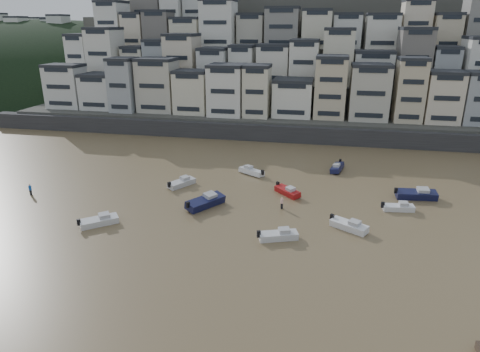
% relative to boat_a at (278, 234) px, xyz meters
% --- Properties ---
extents(ground, '(400.00, 400.00, 0.00)m').
position_rel_boat_a_xyz_m(ground, '(-14.61, -19.95, -0.69)').
color(ground, olive).
rests_on(ground, ground).
extents(sea_strip, '(340.00, 340.00, 0.00)m').
position_rel_boat_a_xyz_m(sea_strip, '(-124.61, 125.05, -0.69)').
color(sea_strip, '#4B586B').
rests_on(sea_strip, ground).
extents(harbor_wall, '(140.00, 3.00, 3.50)m').
position_rel_boat_a_xyz_m(harbor_wall, '(-4.61, 45.05, 1.06)').
color(harbor_wall, '#38383A').
rests_on(harbor_wall, ground).
extents(hillside, '(141.04, 66.00, 50.00)m').
position_rel_boat_a_xyz_m(hillside, '(0.12, 84.89, 12.32)').
color(hillside, '#4C4C47').
rests_on(hillside, ground).
extents(headland, '(216.00, 135.00, 53.33)m').
position_rel_boat_a_xyz_m(headland, '(-109.61, 115.05, -0.67)').
color(headland, black).
rests_on(headland, ground).
extents(boat_a, '(5.33, 3.30, 1.38)m').
position_rel_boat_a_xyz_m(boat_a, '(0.00, 0.00, 0.00)').
color(boat_a, silver).
rests_on(boat_a, ground).
extents(boat_b, '(5.32, 4.12, 1.41)m').
position_rel_boat_a_xyz_m(boat_b, '(8.32, 4.30, 0.02)').
color(boat_b, silver).
rests_on(boat_b, ground).
extents(boat_c, '(5.39, 6.63, 1.78)m').
position_rel_boat_a_xyz_m(boat_c, '(-11.14, 7.54, 0.20)').
color(boat_c, '#13173E').
rests_on(boat_c, ground).
extents(boat_d, '(4.72, 2.10, 1.24)m').
position_rel_boat_a_xyz_m(boat_d, '(15.17, 11.56, -0.07)').
color(boat_d, silver).
rests_on(boat_d, ground).
extents(boat_e, '(4.70, 4.71, 1.37)m').
position_rel_boat_a_xyz_m(boat_e, '(-0.33, 14.31, -0.01)').
color(boat_e, '#A11315').
rests_on(boat_e, ground).
extents(boat_f, '(4.10, 5.30, 1.41)m').
position_rel_boat_a_xyz_m(boat_f, '(-17.03, 14.54, 0.01)').
color(boat_f, silver).
rests_on(boat_f, ground).
extents(boat_g, '(6.46, 2.68, 1.72)m').
position_rel_boat_a_xyz_m(boat_g, '(18.30, 16.50, 0.17)').
color(boat_g, '#121539').
rests_on(boat_g, ground).
extents(boat_h, '(5.25, 4.10, 1.40)m').
position_rel_boat_a_xyz_m(boat_h, '(-7.21, 22.25, 0.01)').
color(boat_h, white).
rests_on(boat_h, ground).
extents(boat_i, '(2.80, 5.46, 1.42)m').
position_rel_boat_a_xyz_m(boat_i, '(7.09, 27.15, 0.02)').
color(boat_i, '#141740').
rests_on(boat_i, ground).
extents(boat_j, '(5.02, 4.60, 1.40)m').
position_rel_boat_a_xyz_m(boat_j, '(-22.80, -0.79, 0.01)').
color(boat_j, silver).
rests_on(boat_j, ground).
extents(person_blue, '(0.44, 0.44, 1.74)m').
position_rel_boat_a_xyz_m(person_blue, '(-37.93, 6.42, 0.18)').
color(person_blue, blue).
rests_on(person_blue, ground).
extents(person_pink, '(0.44, 0.44, 1.74)m').
position_rel_boat_a_xyz_m(person_pink, '(-0.58, 8.96, 0.18)').
color(person_pink, beige).
rests_on(person_pink, ground).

